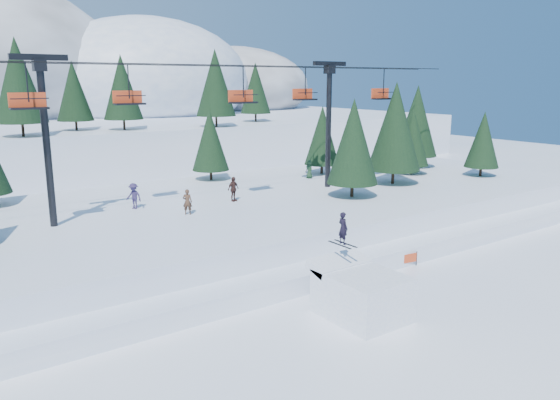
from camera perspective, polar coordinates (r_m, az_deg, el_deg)
ground at (r=25.93m, az=8.61°, el=-13.57°), size 160.00×160.00×0.00m
mid_shelf at (r=39.60m, az=-9.62°, el=-2.46°), size 70.00×22.00×2.50m
berm at (r=31.47m, az=-1.55°, el=-7.57°), size 70.00×6.00×1.10m
jump_kicker at (r=27.15m, az=8.39°, el=-9.54°), size 3.26×4.44×4.93m
chairlift at (r=39.11m, az=-7.93°, el=9.40°), size 46.00×3.21×10.28m
conifer_stand at (r=39.12m, az=-9.38°, el=5.64°), size 62.34×16.42×8.71m
distant_skiers at (r=39.67m, az=-10.59°, el=0.67°), size 29.17×6.93×1.84m
banner_near at (r=34.26m, az=12.30°, el=-6.19°), size 2.83×0.46×0.90m
banner_far at (r=35.25m, az=10.06°, el=-5.55°), size 2.86×0.21×0.90m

